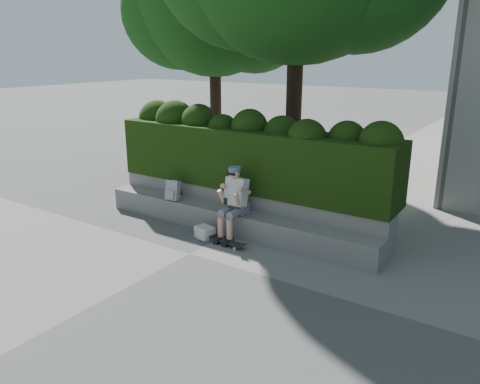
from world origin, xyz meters
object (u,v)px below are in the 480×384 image
Objects in this scene: person at (234,200)px; backpack_ground at (205,232)px; skateboard at (227,242)px; backpack_plaid at (173,190)px.

person is 0.85m from backpack_ground.
backpack_ground is (-0.54, 0.04, 0.05)m from skateboard.
backpack_plaid is 1.33m from backpack_ground.
skateboard is 1.85× the size of backpack_plaid.
person is 3.34× the size of backpack_plaid.
backpack_ground is at bearing -176.93° from skateboard.
backpack_plaid is 1.19× the size of backpack_ground.
person reaches higher than skateboard.
backpack_plaid is at bearing 172.18° from backpack_ground.
skateboard is at bearing -24.36° from backpack_plaid.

